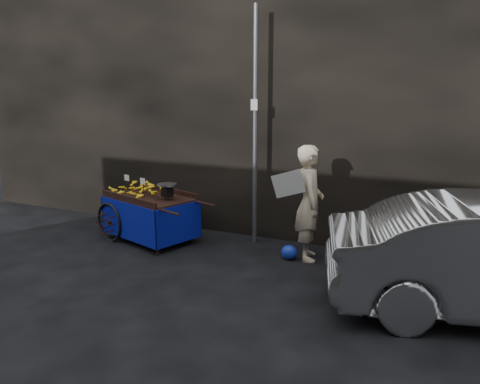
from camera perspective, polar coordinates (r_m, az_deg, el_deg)
The scene contains 6 objects.
ground at distance 7.39m, azimuth -4.42°, elevation -8.62°, with size 80.00×80.00×0.00m, color black.
building_wall at distance 9.12m, azimuth 5.73°, elevation 11.38°, with size 13.50×2.00×5.00m.
street_pole at distance 7.97m, azimuth 1.87°, elevation 7.76°, with size 0.12×0.10×4.00m.
banana_cart at distance 8.46m, azimuth -11.11°, elevation -1.04°, with size 2.32×1.54×1.16m.
vendor at distance 7.39m, azimuth 8.44°, elevation -1.31°, with size 0.91×0.78×1.82m.
plastic_bag at distance 7.52m, azimuth 6.04°, elevation -7.33°, with size 0.26×0.21×0.24m, color #172EB0.
Camera 1 is at (3.43, -6.00, 2.63)m, focal length 35.00 mm.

